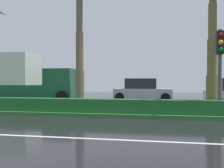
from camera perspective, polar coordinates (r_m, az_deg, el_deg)
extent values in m
cube|color=black|center=(14.62, -6.30, -5.61)|extent=(90.00, 42.00, 0.10)
cube|color=white|center=(8.26, -20.97, -10.29)|extent=(81.00, 0.14, 0.01)
cube|color=#2D6B33|center=(13.66, -7.54, -5.54)|extent=(85.50, 4.00, 0.15)
cube|color=#1E6028|center=(12.31, -9.60, -4.49)|extent=(76.50, 0.70, 0.60)
cylinder|color=brown|center=(13.80, -6.96, -1.08)|extent=(0.45, 0.45, 1.96)
cylinder|color=brown|center=(13.94, -7.01, 7.00)|extent=(0.39, 0.39, 1.96)
cylinder|color=brown|center=(14.36, -7.05, 14.76)|extent=(0.34, 0.34, 1.96)
cylinder|color=brown|center=(12.90, 20.73, -1.95)|extent=(0.50, 0.50, 1.65)
cylinder|color=brown|center=(12.96, 20.81, 5.35)|extent=(0.44, 0.44, 1.65)
cylinder|color=brown|center=(13.23, 20.90, 12.48)|extent=(0.38, 0.38, 1.65)
cylinder|color=#4C4C47|center=(11.82, 22.25, 2.38)|extent=(0.16, 0.16, 3.54)
cube|color=black|center=(11.92, 22.28, 8.26)|extent=(0.28, 0.32, 0.96)
sphere|color=maroon|center=(11.79, 22.46, 9.81)|extent=(0.20, 0.20, 0.20)
sphere|color=yellow|center=(11.75, 22.45, 8.36)|extent=(0.20, 0.20, 0.20)
sphere|color=#0F591E|center=(11.72, 22.44, 6.91)|extent=(0.20, 0.20, 0.20)
cube|color=#195133|center=(19.36, -16.80, -1.51)|extent=(6.40, 2.30, 0.90)
cube|color=#195133|center=(18.43, -10.73, 1.50)|extent=(1.90, 2.21, 1.10)
cube|color=silver|center=(19.87, -19.50, 3.00)|extent=(2.30, 2.35, 2.20)
cylinder|color=black|center=(19.39, -8.08, -2.52)|extent=(0.92, 0.30, 0.92)
cylinder|color=black|center=(17.19, -10.60, -2.95)|extent=(0.92, 0.30, 0.92)
cylinder|color=black|center=(21.74, -21.68, -2.21)|extent=(0.92, 0.30, 0.92)
cube|color=silver|center=(20.03, 6.72, -2.01)|extent=(4.30, 1.76, 0.72)
cube|color=#1E2328|center=(20.02, 6.30, 0.11)|extent=(2.30, 1.58, 0.76)
cylinder|color=black|center=(20.90, 11.42, -2.62)|extent=(0.68, 0.22, 0.68)
cylinder|color=black|center=(19.10, 11.48, -2.94)|extent=(0.68, 0.22, 0.68)
cylinder|color=black|center=(21.12, 2.42, -2.57)|extent=(0.68, 0.22, 0.68)
cylinder|color=black|center=(19.34, 1.65, -2.88)|extent=(0.68, 0.22, 0.68)
cylinder|color=black|center=(18.29, 20.59, -3.14)|extent=(0.68, 0.22, 0.68)
cylinder|color=black|center=(16.53, 21.65, -3.56)|extent=(0.68, 0.22, 0.68)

